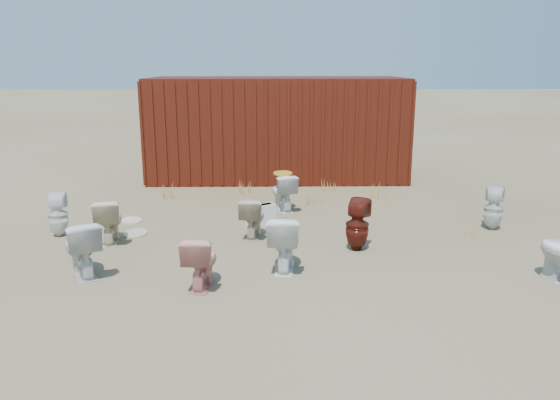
{
  "coord_description": "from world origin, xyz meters",
  "views": [
    {
      "loc": [
        -0.14,
        -8.09,
        2.75
      ],
      "look_at": [
        0.0,
        0.6,
        0.55
      ],
      "focal_mm": 35.0,
      "sensor_mm": 36.0,
      "label": 1
    }
  ],
  "objects_px": {
    "toilet_front_a": "(81,248)",
    "toilet_back_yellowlid": "(283,192)",
    "toilet_back_beige_left": "(109,220)",
    "toilet_front_c": "(284,242)",
    "shipping_container": "(277,128)",
    "toilet_back_a": "(58,215)",
    "toilet_front_pink": "(201,261)",
    "loose_tank": "(261,214)",
    "toilet_back_beige_right": "(253,217)",
    "toilet_front_maroon": "(357,225)",
    "toilet_back_e": "(494,209)"
  },
  "relations": [
    {
      "from": "toilet_front_a",
      "to": "toilet_back_e",
      "type": "relative_size",
      "value": 1.06
    },
    {
      "from": "toilet_front_a",
      "to": "toilet_back_a",
      "type": "height_order",
      "value": "toilet_front_a"
    },
    {
      "from": "toilet_front_pink",
      "to": "toilet_back_a",
      "type": "height_order",
      "value": "toilet_back_a"
    },
    {
      "from": "toilet_front_a",
      "to": "toilet_front_pink",
      "type": "bearing_deg",
      "value": 136.22
    },
    {
      "from": "toilet_back_e",
      "to": "toilet_front_a",
      "type": "bearing_deg",
      "value": 41.21
    },
    {
      "from": "toilet_back_e",
      "to": "loose_tank",
      "type": "xyz_separation_m",
      "value": [
        -3.92,
        0.35,
        -0.18
      ]
    },
    {
      "from": "shipping_container",
      "to": "toilet_back_a",
      "type": "bearing_deg",
      "value": -127.19
    },
    {
      "from": "toilet_front_a",
      "to": "toilet_back_yellowlid",
      "type": "xyz_separation_m",
      "value": [
        2.72,
        3.25,
        -0.03
      ]
    },
    {
      "from": "toilet_front_pink",
      "to": "toilet_back_beige_left",
      "type": "bearing_deg",
      "value": -41.13
    },
    {
      "from": "toilet_front_pink",
      "to": "toilet_back_e",
      "type": "xyz_separation_m",
      "value": [
        4.62,
        2.37,
        0.02
      ]
    },
    {
      "from": "toilet_front_a",
      "to": "toilet_back_yellowlid",
      "type": "distance_m",
      "value": 4.24
    },
    {
      "from": "toilet_front_c",
      "to": "toilet_front_pink",
      "type": "bearing_deg",
      "value": 34.23
    },
    {
      "from": "toilet_front_a",
      "to": "toilet_front_pink",
      "type": "height_order",
      "value": "toilet_front_a"
    },
    {
      "from": "toilet_front_c",
      "to": "toilet_back_e",
      "type": "height_order",
      "value": "toilet_front_c"
    },
    {
      "from": "toilet_front_pink",
      "to": "toilet_back_yellowlid",
      "type": "xyz_separation_m",
      "value": [
        1.1,
        3.65,
        0.01
      ]
    },
    {
      "from": "toilet_front_c",
      "to": "toilet_back_yellowlid",
      "type": "xyz_separation_m",
      "value": [
        0.05,
        3.06,
        -0.03
      ]
    },
    {
      "from": "toilet_back_beige_left",
      "to": "loose_tank",
      "type": "xyz_separation_m",
      "value": [
        2.35,
        0.95,
        -0.18
      ]
    },
    {
      "from": "toilet_front_a",
      "to": "toilet_back_beige_left",
      "type": "height_order",
      "value": "toilet_front_a"
    },
    {
      "from": "toilet_front_maroon",
      "to": "toilet_front_pink",
      "type": "bearing_deg",
      "value": 56.24
    },
    {
      "from": "toilet_front_pink",
      "to": "toilet_front_c",
      "type": "distance_m",
      "value": 1.2
    },
    {
      "from": "shipping_container",
      "to": "loose_tank",
      "type": "bearing_deg",
      "value": -94.47
    },
    {
      "from": "toilet_front_maroon",
      "to": "loose_tank",
      "type": "height_order",
      "value": "toilet_front_maroon"
    },
    {
      "from": "toilet_front_a",
      "to": "toilet_back_yellowlid",
      "type": "height_order",
      "value": "toilet_front_a"
    },
    {
      "from": "shipping_container",
      "to": "toilet_back_yellowlid",
      "type": "distance_m",
      "value": 3.33
    },
    {
      "from": "toilet_front_c",
      "to": "loose_tank",
      "type": "xyz_separation_m",
      "value": [
        -0.35,
        2.14,
        -0.21
      ]
    },
    {
      "from": "toilet_front_maroon",
      "to": "toilet_back_a",
      "type": "bearing_deg",
      "value": 15.05
    },
    {
      "from": "toilet_front_pink",
      "to": "loose_tank",
      "type": "bearing_deg",
      "value": -98.46
    },
    {
      "from": "toilet_front_c",
      "to": "toilet_front_a",
      "type": "bearing_deg",
      "value": 9.35
    },
    {
      "from": "shipping_container",
      "to": "toilet_back_beige_right",
      "type": "height_order",
      "value": "shipping_container"
    },
    {
      "from": "toilet_front_a",
      "to": "toilet_front_c",
      "type": "distance_m",
      "value": 2.68
    },
    {
      "from": "toilet_back_yellowlid",
      "to": "toilet_front_c",
      "type": "bearing_deg",
      "value": 71.55
    },
    {
      "from": "shipping_container",
      "to": "toilet_back_beige_left",
      "type": "relative_size",
      "value": 8.44
    },
    {
      "from": "toilet_back_a",
      "to": "toilet_back_beige_right",
      "type": "xyz_separation_m",
      "value": [
        3.16,
        -0.11,
        -0.02
      ]
    },
    {
      "from": "toilet_front_maroon",
      "to": "toilet_back_beige_left",
      "type": "distance_m",
      "value": 3.84
    },
    {
      "from": "toilet_front_pink",
      "to": "toilet_back_beige_right",
      "type": "relative_size",
      "value": 1.03
    },
    {
      "from": "loose_tank",
      "to": "toilet_back_a",
      "type": "bearing_deg",
      "value": 158.54
    },
    {
      "from": "toilet_back_yellowlid",
      "to": "loose_tank",
      "type": "distance_m",
      "value": 1.02
    },
    {
      "from": "loose_tank",
      "to": "toilet_front_maroon",
      "type": "bearing_deg",
      "value": -74.72
    },
    {
      "from": "toilet_front_c",
      "to": "loose_tank",
      "type": "bearing_deg",
      "value": -75.33
    },
    {
      "from": "toilet_front_maroon",
      "to": "toilet_front_a",
      "type": "bearing_deg",
      "value": 38.46
    },
    {
      "from": "shipping_container",
      "to": "toilet_front_pink",
      "type": "bearing_deg",
      "value": -98.49
    },
    {
      "from": "toilet_front_a",
      "to": "toilet_back_a",
      "type": "distance_m",
      "value": 1.97
    },
    {
      "from": "toilet_front_pink",
      "to": "toilet_back_e",
      "type": "relative_size",
      "value": 0.95
    },
    {
      "from": "toilet_back_yellowlid",
      "to": "toilet_back_beige_left",
      "type": "bearing_deg",
      "value": 16.72
    },
    {
      "from": "toilet_front_pink",
      "to": "toilet_back_a",
      "type": "xyz_separation_m",
      "value": [
        -2.58,
        2.12,
        0.01
      ]
    },
    {
      "from": "toilet_back_beige_right",
      "to": "loose_tank",
      "type": "bearing_deg",
      "value": -91.59
    },
    {
      "from": "shipping_container",
      "to": "loose_tank",
      "type": "relative_size",
      "value": 12.0
    },
    {
      "from": "toilet_front_c",
      "to": "toilet_back_yellowlid",
      "type": "height_order",
      "value": "toilet_front_c"
    },
    {
      "from": "toilet_front_pink",
      "to": "shipping_container",
      "type": "bearing_deg",
      "value": -92.5
    },
    {
      "from": "toilet_back_beige_left",
      "to": "toilet_back_yellowlid",
      "type": "bearing_deg",
      "value": -153.85
    }
  ]
}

